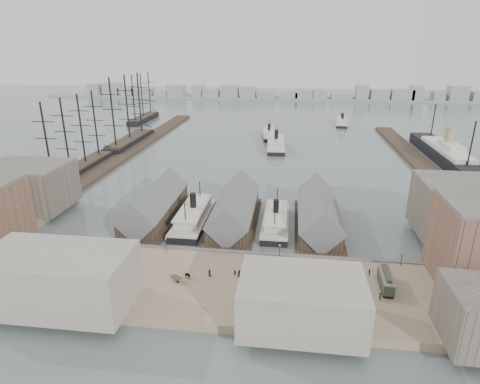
# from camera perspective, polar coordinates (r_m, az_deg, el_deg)

# --- Properties ---
(ground) EXTENTS (900.00, 900.00, 0.00)m
(ground) POSITION_cam_1_polar(r_m,az_deg,el_deg) (113.37, -1.96, -8.06)
(ground) COLOR #515E5D
(ground) RESTS_ON ground
(quay) EXTENTS (180.00, 30.00, 2.00)m
(quay) POSITION_cam_1_polar(r_m,az_deg,el_deg) (95.95, -3.93, -13.14)
(quay) COLOR #89745C
(quay) RESTS_ON ground
(seawall) EXTENTS (180.00, 1.20, 2.30)m
(seawall) POSITION_cam_1_polar(r_m,az_deg,el_deg) (108.32, -2.41, -8.82)
(seawall) COLOR #59544C
(seawall) RESTS_ON ground
(west_wharf) EXTENTS (10.00, 220.00, 1.60)m
(west_wharf) POSITION_cam_1_polar(r_m,az_deg,el_deg) (222.14, -15.34, 5.71)
(west_wharf) COLOR #2D231C
(west_wharf) RESTS_ON ground
(east_wharf) EXTENTS (10.00, 180.00, 1.60)m
(east_wharf) POSITION_cam_1_polar(r_m,az_deg,el_deg) (205.16, 24.53, 3.41)
(east_wharf) COLOR #2D231C
(east_wharf) RESTS_ON ground
(ferry_shed_west) EXTENTS (14.00, 42.00, 12.60)m
(ferry_shed_west) POSITION_cam_1_polar(r_m,az_deg,el_deg) (132.38, -11.98, -2.00)
(ferry_shed_west) COLOR #2D231C
(ferry_shed_west) RESTS_ON ground
(ferry_shed_center) EXTENTS (14.00, 42.00, 12.60)m
(ferry_shed_center) POSITION_cam_1_polar(r_m,az_deg,el_deg) (126.44, -0.76, -2.62)
(ferry_shed_center) COLOR #2D231C
(ferry_shed_center) RESTS_ON ground
(ferry_shed_east) EXTENTS (14.00, 42.00, 12.60)m
(ferry_shed_east) POSITION_cam_1_polar(r_m,az_deg,el_deg) (125.69, 11.07, -3.16)
(ferry_shed_east) COLOR #2D231C
(ferry_shed_east) RESTS_ON ground
(warehouse_west_back) EXTENTS (26.00, 20.00, 14.00)m
(warehouse_west_back) POSITION_cam_1_polar(r_m,az_deg,el_deg) (151.85, -27.86, 0.68)
(warehouse_west_back) COLOR #60564C
(warehouse_west_back) RESTS_ON west_land
(warehouse_east_back) EXTENTS (28.00, 20.00, 15.00)m
(warehouse_east_back) POSITION_cam_1_polar(r_m,az_deg,el_deg) (132.18, 29.74, -2.11)
(warehouse_east_back) COLOR #60564C
(warehouse_east_back) RESTS_ON east_land
(street_bldg_center) EXTENTS (24.00, 16.00, 10.00)m
(street_bldg_center) POSITION_cam_1_polar(r_m,az_deg,el_deg) (81.29, 8.72, -15.10)
(street_bldg_center) COLOR gray
(street_bldg_center) RESTS_ON quay
(street_bldg_west) EXTENTS (30.00, 16.00, 12.00)m
(street_bldg_west) POSITION_cam_1_polar(r_m,az_deg,el_deg) (93.14, -24.36, -11.16)
(street_bldg_west) COLOR gray
(street_bldg_west) RESTS_ON quay
(lamp_post_far_w) EXTENTS (0.44, 0.44, 3.92)m
(lamp_post_far_w) POSITION_cam_1_polar(r_m,az_deg,el_deg) (120.65, -24.28, -5.65)
(lamp_post_far_w) COLOR black
(lamp_post_far_w) RESTS_ON quay
(lamp_post_near_w) EXTENTS (0.44, 0.44, 3.92)m
(lamp_post_near_w) POSITION_cam_1_polar(r_m,az_deg,el_deg) (108.45, -10.50, -7.00)
(lamp_post_near_w) COLOR black
(lamp_post_near_w) RESTS_ON quay
(lamp_post_near_e) EXTENTS (0.44, 0.44, 3.92)m
(lamp_post_near_e) POSITION_cam_1_polar(r_m,az_deg,el_deg) (103.76, 5.66, -8.05)
(lamp_post_near_e) COLOR black
(lamp_post_near_e) RESTS_ON quay
(lamp_post_far_e) EXTENTS (0.44, 0.44, 3.92)m
(lamp_post_far_e) POSITION_cam_1_polar(r_m,az_deg,el_deg) (107.57, 22.02, -8.48)
(lamp_post_far_e) COLOR black
(lamp_post_far_e) RESTS_ON quay
(far_shore) EXTENTS (500.00, 40.00, 15.72)m
(far_shore) POSITION_cam_1_polar(r_m,az_deg,el_deg) (435.87, 4.99, 13.57)
(far_shore) COLOR gray
(far_shore) RESTS_ON ground
(ferry_docked_west) EXTENTS (9.08, 30.27, 10.81)m
(ferry_docked_west) POSITION_cam_1_polar(r_m,az_deg,el_deg) (128.43, -6.60, -3.40)
(ferry_docked_west) COLOR black
(ferry_docked_west) RESTS_ON ground
(ferry_docked_east) EXTENTS (8.13, 27.09, 9.68)m
(ferry_docked_east) POSITION_cam_1_polar(r_m,az_deg,el_deg) (125.67, 5.09, -4.02)
(ferry_docked_east) COLOR black
(ferry_docked_east) RESTS_ON ground
(ferry_open_near) EXTENTS (10.97, 31.87, 11.23)m
(ferry_open_near) POSITION_cam_1_polar(r_m,az_deg,el_deg) (220.92, 5.14, 6.76)
(ferry_open_near) COLOR black
(ferry_open_near) RESTS_ON ground
(ferry_open_mid) EXTENTS (10.69, 26.21, 9.10)m
(ferry_open_mid) POSITION_cam_1_polar(r_m,az_deg,el_deg) (248.87, 4.14, 8.19)
(ferry_open_mid) COLOR black
(ferry_open_mid) RESTS_ON ground
(ferry_open_far) EXTENTS (10.17, 26.05, 9.07)m
(ferry_open_far) POSITION_cam_1_polar(r_m,az_deg,el_deg) (296.78, 14.30, 9.58)
(ferry_open_far) COLOR black
(ferry_open_far) RESTS_ON ground
(sailing_ship_near) EXTENTS (8.26, 56.91, 33.96)m
(sailing_ship_near) POSITION_cam_1_polar(r_m,az_deg,el_deg) (190.99, -21.96, 3.17)
(sailing_ship_near) COLOR black
(sailing_ship_near) RESTS_ON ground
(sailing_ship_mid) EXTENTS (9.39, 54.23, 38.59)m
(sailing_ship_mid) POSITION_cam_1_polar(r_m,az_deg,el_deg) (237.99, -15.35, 7.13)
(sailing_ship_mid) COLOR black
(sailing_ship_mid) RESTS_ON ground
(sailing_ship_far) EXTENTS (8.38, 46.55, 34.45)m
(sailing_ship_far) POSITION_cam_1_polar(r_m,az_deg,el_deg) (312.79, -13.55, 10.23)
(sailing_ship_far) COLOR black
(sailing_ship_far) RESTS_ON ground
(ocean_steamer) EXTENTS (11.71, 85.57, 17.11)m
(ocean_steamer) POSITION_cam_1_polar(r_m,az_deg,el_deg) (220.25, 27.25, 4.82)
(ocean_steamer) COLOR black
(ocean_steamer) RESTS_ON ground
(tram) EXTENTS (2.92, 9.81, 3.45)m
(tram) POSITION_cam_1_polar(r_m,az_deg,el_deg) (98.05, 20.01, -11.75)
(tram) COLOR black
(tram) RESTS_ON quay
(horse_cart_left) EXTENTS (4.82, 2.30, 1.61)m
(horse_cart_left) POSITION_cam_1_polar(r_m,az_deg,el_deg) (115.86, -25.06, -7.90)
(horse_cart_left) COLOR black
(horse_cart_left) RESTS_ON quay
(horse_cart_center) EXTENTS (4.81, 3.65, 1.72)m
(horse_cart_center) POSITION_cam_1_polar(r_m,az_deg,el_deg) (96.50, -7.89, -11.78)
(horse_cart_center) COLOR black
(horse_cart_center) RESTS_ON quay
(horse_cart_right) EXTENTS (4.84, 3.03, 1.62)m
(horse_cart_right) POSITION_cam_1_polar(r_m,az_deg,el_deg) (92.56, 6.87, -13.28)
(horse_cart_right) COLOR black
(horse_cart_right) RESTS_ON quay
(pedestrian_0) EXTENTS (0.63, 0.50, 1.59)m
(pedestrian_0) POSITION_cam_1_polar(r_m,az_deg,el_deg) (115.79, -25.00, -7.92)
(pedestrian_0) COLOR black
(pedestrian_0) RESTS_ON quay
(pedestrian_1) EXTENTS (1.08, 1.09, 1.78)m
(pedestrian_1) POSITION_cam_1_polar(r_m,az_deg,el_deg) (110.94, -28.96, -9.81)
(pedestrian_1) COLOR black
(pedestrian_1) RESTS_ON quay
(pedestrian_2) EXTENTS (1.20, 1.20, 1.67)m
(pedestrian_2) POSITION_cam_1_polar(r_m,az_deg,el_deg) (109.30, -18.84, -8.70)
(pedestrian_2) COLOR black
(pedestrian_2) RESTS_ON quay
(pedestrian_3) EXTENTS (1.13, 0.63, 1.82)m
(pedestrian_3) POSITION_cam_1_polar(r_m,az_deg,el_deg) (100.80, -16.97, -11.01)
(pedestrian_3) COLOR black
(pedestrian_3) RESTS_ON quay
(pedestrian_4) EXTENTS (0.92, 1.04, 1.78)m
(pedestrian_4) POSITION_cam_1_polar(r_m,az_deg,el_deg) (97.12, -4.35, -11.38)
(pedestrian_4) COLOR black
(pedestrian_4) RESTS_ON quay
(pedestrian_5) EXTENTS (0.73, 0.67, 1.63)m
(pedestrian_5) POSITION_cam_1_polar(r_m,az_deg,el_deg) (97.13, -0.72, -11.37)
(pedestrian_5) COLOR black
(pedestrian_5) RESTS_ON quay
(pedestrian_6) EXTENTS (0.92, 0.74, 1.79)m
(pedestrian_6) POSITION_cam_1_polar(r_m,az_deg,el_deg) (98.84, 8.01, -10.93)
(pedestrian_6) COLOR black
(pedestrian_6) RESTS_ON quay
(pedestrian_7) EXTENTS (0.90, 1.29, 1.83)m
(pedestrian_7) POSITION_cam_1_polar(r_m,az_deg,el_deg) (93.81, 19.34, -13.85)
(pedestrian_7) COLOR black
(pedestrian_7) RESTS_ON quay
(pedestrian_8) EXTENTS (0.55, 1.00, 1.61)m
(pedestrian_8) POSITION_cam_1_polar(r_m,az_deg,el_deg) (102.04, 17.92, -10.79)
(pedestrian_8) COLOR black
(pedestrian_8) RESTS_ON quay
(pedestrian_9) EXTENTS (1.00, 0.85, 1.74)m
(pedestrian_9) POSITION_cam_1_polar(r_m,az_deg,el_deg) (100.52, 29.54, -13.10)
(pedestrian_9) COLOR black
(pedestrian_9) RESTS_ON quay
(pedestrian_10) EXTENTS (1.06, 0.96, 1.82)m
(pedestrian_10) POSITION_cam_1_polar(r_m,az_deg,el_deg) (96.58, -0.12, -11.50)
(pedestrian_10) COLOR black
(pedestrian_10) RESTS_ON quay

